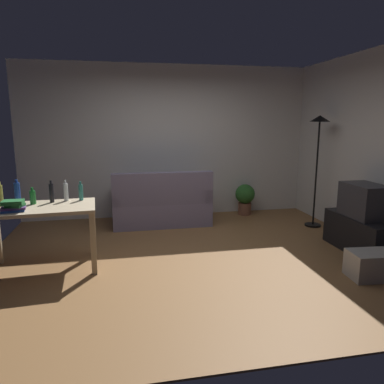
{
  "coord_description": "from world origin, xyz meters",
  "views": [
    {
      "loc": [
        -0.85,
        -4.32,
        1.73
      ],
      "look_at": [
        0.1,
        0.5,
        0.75
      ],
      "focal_mm": 33.64,
      "sensor_mm": 36.0,
      "label": 1
    }
  ],
  "objects_px": {
    "couch": "(161,206)",
    "potted_plant": "(245,197)",
    "bottle_clear": "(66,192)",
    "bottle_tall": "(81,192)",
    "tv_stand": "(361,234)",
    "tv": "(365,201)",
    "torchiere_lamp": "(318,141)",
    "bottle_green": "(33,197)",
    "bottle_dark": "(52,193)",
    "desk": "(42,216)",
    "bottle_blue": "(17,193)",
    "bottle_squat": "(1,195)",
    "storage_box": "(371,265)",
    "book_stack": "(13,206)"
  },
  "relations": [
    {
      "from": "bottle_squat",
      "to": "book_stack",
      "type": "height_order",
      "value": "bottle_squat"
    },
    {
      "from": "torchiere_lamp",
      "to": "bottle_squat",
      "type": "bearing_deg",
      "value": -168.62
    },
    {
      "from": "bottle_dark",
      "to": "bottle_tall",
      "type": "height_order",
      "value": "bottle_dark"
    },
    {
      "from": "bottle_dark",
      "to": "tv",
      "type": "bearing_deg",
      "value": -6.01
    },
    {
      "from": "torchiere_lamp",
      "to": "bottle_tall",
      "type": "xyz_separation_m",
      "value": [
        -3.61,
        -0.76,
        -0.55
      ]
    },
    {
      "from": "desk",
      "to": "potted_plant",
      "type": "distance_m",
      "value": 3.72
    },
    {
      "from": "bottle_dark",
      "to": "bottle_tall",
      "type": "relative_size",
      "value": 1.13
    },
    {
      "from": "tv",
      "to": "torchiere_lamp",
      "type": "bearing_deg",
      "value": 0.17
    },
    {
      "from": "bottle_tall",
      "to": "tv",
      "type": "bearing_deg",
      "value": -7.39
    },
    {
      "from": "tv",
      "to": "bottle_tall",
      "type": "xyz_separation_m",
      "value": [
        -3.61,
        0.47,
        0.16
      ]
    },
    {
      "from": "desk",
      "to": "book_stack",
      "type": "relative_size",
      "value": 4.67
    },
    {
      "from": "tv",
      "to": "torchiere_lamp",
      "type": "distance_m",
      "value": 1.42
    },
    {
      "from": "tv",
      "to": "bottle_blue",
      "type": "bearing_deg",
      "value": 85.09
    },
    {
      "from": "desk",
      "to": "potted_plant",
      "type": "relative_size",
      "value": 2.19
    },
    {
      "from": "couch",
      "to": "bottle_green",
      "type": "xyz_separation_m",
      "value": [
        -1.68,
        -1.49,
        0.54
      ]
    },
    {
      "from": "bottle_green",
      "to": "bottle_tall",
      "type": "relative_size",
      "value": 0.85
    },
    {
      "from": "desk",
      "to": "bottle_squat",
      "type": "distance_m",
      "value": 0.52
    },
    {
      "from": "couch",
      "to": "bottle_clear",
      "type": "distance_m",
      "value": 1.99
    },
    {
      "from": "tv",
      "to": "bottle_blue",
      "type": "height_order",
      "value": "bottle_blue"
    },
    {
      "from": "couch",
      "to": "bottle_tall",
      "type": "xyz_separation_m",
      "value": [
        -1.14,
        -1.38,
        0.55
      ]
    },
    {
      "from": "bottle_squat",
      "to": "desk",
      "type": "bearing_deg",
      "value": -13.17
    },
    {
      "from": "bottle_green",
      "to": "bottle_clear",
      "type": "distance_m",
      "value": 0.38
    },
    {
      "from": "bottle_clear",
      "to": "bottle_tall",
      "type": "bearing_deg",
      "value": 0.66
    },
    {
      "from": "storage_box",
      "to": "bottle_tall",
      "type": "bearing_deg",
      "value": 159.08
    },
    {
      "from": "tv_stand",
      "to": "bottle_clear",
      "type": "xyz_separation_m",
      "value": [
        -3.78,
        0.47,
        0.63
      ]
    },
    {
      "from": "potted_plant",
      "to": "storage_box",
      "type": "distance_m",
      "value": 2.96
    },
    {
      "from": "bottle_squat",
      "to": "book_stack",
      "type": "bearing_deg",
      "value": -54.7
    },
    {
      "from": "tv_stand",
      "to": "potted_plant",
      "type": "xyz_separation_m",
      "value": [
        -0.87,
        2.16,
        0.09
      ]
    },
    {
      "from": "tv",
      "to": "bottle_squat",
      "type": "bearing_deg",
      "value": 85.89
    },
    {
      "from": "torchiere_lamp",
      "to": "storage_box",
      "type": "distance_m",
      "value": 2.38
    },
    {
      "from": "tv",
      "to": "bottle_blue",
      "type": "distance_m",
      "value": 4.33
    },
    {
      "from": "couch",
      "to": "desk",
      "type": "distance_m",
      "value": 2.29
    },
    {
      "from": "tv",
      "to": "bottle_blue",
      "type": "xyz_separation_m",
      "value": [
        -4.31,
        0.37,
        0.19
      ]
    },
    {
      "from": "tv_stand",
      "to": "tv",
      "type": "bearing_deg",
      "value": -90.0
    },
    {
      "from": "storage_box",
      "to": "bottle_blue",
      "type": "height_order",
      "value": "bottle_blue"
    },
    {
      "from": "bottle_blue",
      "to": "bottle_green",
      "type": "distance_m",
      "value": 0.17
    },
    {
      "from": "bottle_green",
      "to": "bottle_clear",
      "type": "height_order",
      "value": "bottle_clear"
    },
    {
      "from": "bottle_green",
      "to": "bottle_clear",
      "type": "xyz_separation_m",
      "value": [
        0.36,
        0.11,
        0.03
      ]
    },
    {
      "from": "bottle_squat",
      "to": "torchiere_lamp",
      "type": "bearing_deg",
      "value": 11.38
    },
    {
      "from": "tv_stand",
      "to": "storage_box",
      "type": "relative_size",
      "value": 2.29
    },
    {
      "from": "potted_plant",
      "to": "bottle_dark",
      "type": "xyz_separation_m",
      "value": [
        -3.07,
        -1.75,
        0.55
      ]
    },
    {
      "from": "torchiere_lamp",
      "to": "bottle_clear",
      "type": "xyz_separation_m",
      "value": [
        -3.78,
        -0.76,
        -0.54
      ]
    },
    {
      "from": "bottle_green",
      "to": "tv_stand",
      "type": "bearing_deg",
      "value": -4.96
    },
    {
      "from": "couch",
      "to": "bottle_dark",
      "type": "relative_size",
      "value": 6.07
    },
    {
      "from": "couch",
      "to": "potted_plant",
      "type": "bearing_deg",
      "value": -168.92
    },
    {
      "from": "torchiere_lamp",
      "to": "bottle_dark",
      "type": "distance_m",
      "value": 4.06
    },
    {
      "from": "storage_box",
      "to": "tv",
      "type": "bearing_deg",
      "value": 61.06
    },
    {
      "from": "tv_stand",
      "to": "torchiere_lamp",
      "type": "xyz_separation_m",
      "value": [
        0.0,
        1.22,
        1.17
      ]
    },
    {
      "from": "bottle_green",
      "to": "potted_plant",
      "type": "bearing_deg",
      "value": 28.84
    },
    {
      "from": "torchiere_lamp",
      "to": "bottle_tall",
      "type": "height_order",
      "value": "torchiere_lamp"
    }
  ]
}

